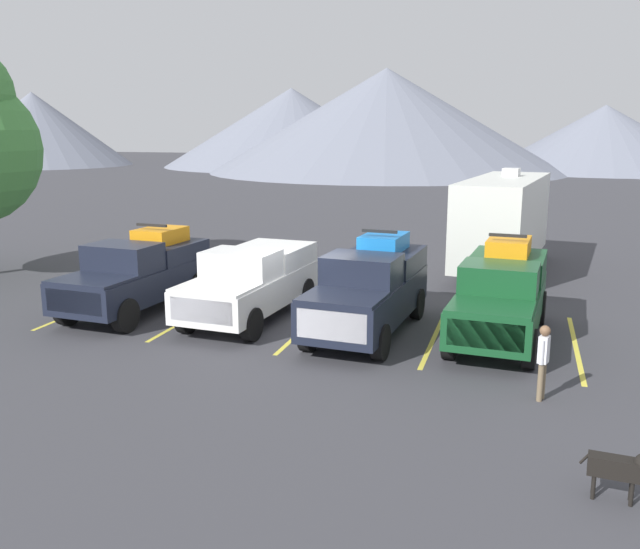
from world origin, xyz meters
TOP-DOWN VIEW (x-y plane):
  - ground_plane at (0.00, 0.00)m, footprint 240.00×240.00m
  - pickup_truck_a at (-5.26, 0.65)m, footprint 2.52×5.35m
  - pickup_truck_b at (-1.77, 0.92)m, footprint 2.51×5.46m
  - pickup_truck_c at (1.73, 0.58)m, footprint 2.43×5.68m
  - pickup_truck_d at (5.08, 1.05)m, footprint 2.42×5.73m
  - lot_stripe_a at (-6.95, 0.74)m, footprint 0.12×5.50m
  - lot_stripe_b at (-3.47, 0.74)m, footprint 0.12×5.50m
  - lot_stripe_c at (0.00, 0.74)m, footprint 0.12×5.50m
  - lot_stripe_d at (3.47, 0.74)m, footprint 0.12×5.50m
  - lot_stripe_e at (6.95, 0.74)m, footprint 0.12×5.50m
  - camper_trailer_a at (4.82, 9.47)m, footprint 3.36×9.19m
  - person_a at (6.04, -3.00)m, footprint 0.24×0.33m
  - dog at (7.10, -6.61)m, footprint 1.04×0.37m
  - mountain_ridge at (11.56, 68.96)m, footprint 151.91×48.43m

SIDE VIEW (x-z plane):
  - ground_plane at x=0.00m, z-range 0.00..0.00m
  - lot_stripe_a at x=-6.95m, z-range 0.00..0.01m
  - lot_stripe_b at x=-3.47m, z-range 0.00..0.01m
  - lot_stripe_c at x=0.00m, z-range 0.00..0.01m
  - lot_stripe_d at x=3.47m, z-range 0.00..0.01m
  - lot_stripe_e at x=6.95m, z-range 0.00..0.01m
  - dog at x=7.10m, z-range 0.14..0.94m
  - person_a at x=6.04m, z-range 0.12..1.66m
  - pickup_truck_b at x=-1.77m, z-range 0.07..2.12m
  - pickup_truck_a at x=-5.26m, z-range -0.09..2.42m
  - pickup_truck_d at x=5.08m, z-range -0.11..2.48m
  - pickup_truck_c at x=1.73m, z-range -0.11..2.51m
  - camper_trailer_a at x=4.82m, z-range 0.10..3.92m
  - mountain_ridge at x=11.56m, z-range -1.59..15.15m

